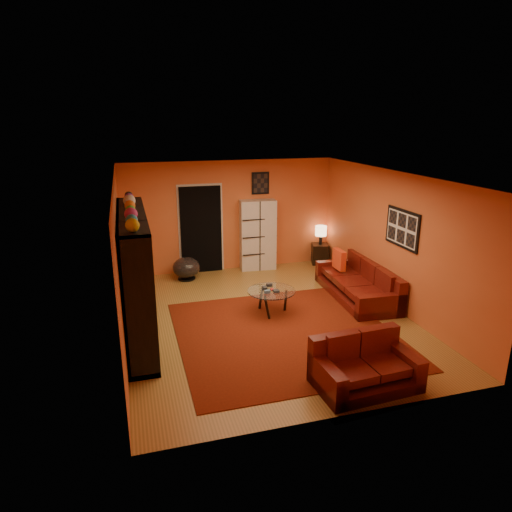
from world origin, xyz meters
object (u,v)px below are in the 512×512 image
object	(u,v)px
tv	(139,281)
sofa	(360,284)
entertainment_unit	(136,276)
bowl_chair	(186,268)
side_table	(320,254)
loveseat	(363,365)
coffee_table	(271,293)
storage_cabinet	(258,235)
table_lamp	(321,231)

from	to	relation	value
tv	sofa	world-z (taller)	tv
entertainment_unit	bowl_chair	bearing A→B (deg)	65.56
bowl_chair	side_table	xyz separation A→B (m)	(3.39, 0.25, -0.02)
entertainment_unit	loveseat	xyz separation A→B (m)	(2.89, -2.42, -0.76)
entertainment_unit	coffee_table	bearing A→B (deg)	4.54
entertainment_unit	storage_cabinet	xyz separation A→B (m)	(2.91, 2.80, -0.21)
entertainment_unit	side_table	xyz separation A→B (m)	(4.53, 2.75, -0.80)
loveseat	table_lamp	size ratio (longest dim) A/B	3.04
loveseat	entertainment_unit	bearing A→B (deg)	46.48
sofa	bowl_chair	bearing A→B (deg)	151.58
sofa	table_lamp	world-z (taller)	table_lamp
sofa	storage_cabinet	size ratio (longest dim) A/B	1.40
coffee_table	storage_cabinet	size ratio (longest dim) A/B	0.53
storage_cabinet	side_table	xyz separation A→B (m)	(1.62, -0.05, -0.59)
entertainment_unit	loveseat	size ratio (longest dim) A/B	2.11
sofa	tv	bearing A→B (deg)	-169.62
tv	coffee_table	world-z (taller)	tv
entertainment_unit	tv	distance (m)	0.11
side_table	entertainment_unit	bearing A→B (deg)	-148.71
table_lamp	tv	bearing A→B (deg)	-147.79
side_table	table_lamp	bearing A→B (deg)	0.00
coffee_table	table_lamp	xyz separation A→B (m)	(2.11, 2.56, 0.42)
coffee_table	bowl_chair	bearing A→B (deg)	118.93
sofa	side_table	distance (m)	2.29
tv	table_lamp	size ratio (longest dim) A/B	1.93
sofa	table_lamp	xyz separation A→B (m)	(0.11, 2.28, 0.55)
table_lamp	storage_cabinet	bearing A→B (deg)	178.23
side_table	coffee_table	bearing A→B (deg)	-129.55
table_lamp	sofa	bearing A→B (deg)	-92.76
entertainment_unit	bowl_chair	world-z (taller)	entertainment_unit
entertainment_unit	sofa	bearing A→B (deg)	6.01
loveseat	storage_cabinet	distance (m)	5.25
storage_cabinet	loveseat	bearing A→B (deg)	-85.63
side_table	storage_cabinet	bearing A→B (deg)	178.23
tv	bowl_chair	size ratio (longest dim) A/B	1.46
tv	bowl_chair	world-z (taller)	tv
tv	loveseat	world-z (taller)	tv
tv	sofa	xyz separation A→B (m)	(4.36, 0.53, -0.70)
tv	sofa	distance (m)	4.45
loveseat	table_lamp	distance (m)	5.45
coffee_table	side_table	world-z (taller)	side_table
loveseat	bowl_chair	size ratio (longest dim) A/B	2.30
storage_cabinet	bowl_chair	distance (m)	1.89
bowl_chair	side_table	distance (m)	3.40
table_lamp	side_table	bearing A→B (deg)	0.00
sofa	table_lamp	bearing A→B (deg)	90.64
storage_cabinet	bowl_chair	xyz separation A→B (m)	(-1.77, -0.30, -0.57)
loveseat	side_table	distance (m)	5.42
table_lamp	bowl_chair	bearing A→B (deg)	-175.78
loveseat	side_table	bearing A→B (deg)	-21.10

